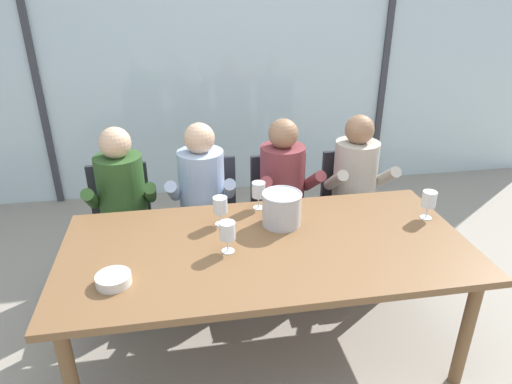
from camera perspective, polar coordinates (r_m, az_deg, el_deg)
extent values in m
plane|color=#9E9384|center=(3.72, -1.71, -8.26)|extent=(14.00, 14.00, 0.00)
cube|color=silver|center=(4.53, -4.51, 15.64)|extent=(7.40, 0.03, 2.60)
cube|color=#38383D|center=(4.66, -25.93, 13.55)|extent=(0.06, 0.06, 2.60)
cube|color=#38383D|center=(4.95, 15.84, 15.64)|extent=(0.06, 0.06, 2.60)
cube|color=#568942|center=(8.45, -7.18, 17.42)|extent=(13.40, 2.40, 1.83)
cube|color=brown|center=(2.50, 1.37, -6.93)|extent=(2.20, 1.04, 0.04)
cylinder|color=brown|center=(2.44, -22.04, -21.33)|extent=(0.07, 0.07, 0.71)
cylinder|color=brown|center=(2.76, 24.79, -15.62)|extent=(0.07, 0.07, 0.71)
cylinder|color=brown|center=(3.08, -19.22, -9.98)|extent=(0.07, 0.07, 0.71)
cylinder|color=brown|center=(3.34, 17.08, -6.67)|extent=(0.07, 0.07, 0.71)
cube|color=#232328|center=(3.37, -16.41, -4.72)|extent=(0.46, 0.46, 0.03)
cube|color=#232328|center=(3.45, -16.70, 0.12)|extent=(0.42, 0.05, 0.42)
cylinder|color=#232328|center=(3.35, -19.37, -9.86)|extent=(0.04, 0.04, 0.42)
cylinder|color=#232328|center=(3.31, -12.78, -9.37)|extent=(0.04, 0.04, 0.42)
cylinder|color=#232328|center=(3.67, -18.82, -6.49)|extent=(0.04, 0.04, 0.42)
cylinder|color=#232328|center=(3.63, -12.85, -6.00)|extent=(0.04, 0.04, 0.42)
cube|color=#232328|center=(3.37, -5.95, -3.77)|extent=(0.48, 0.48, 0.03)
cube|color=#232328|center=(3.45, -6.06, 1.09)|extent=(0.42, 0.08, 0.42)
cylinder|color=#232328|center=(3.33, -9.14, -8.77)|extent=(0.04, 0.04, 0.42)
cylinder|color=#232328|center=(3.32, -2.52, -8.59)|extent=(0.04, 0.04, 0.42)
cylinder|color=#232328|center=(3.65, -8.74, -5.43)|extent=(0.04, 0.04, 0.42)
cylinder|color=#232328|center=(3.64, -2.74, -5.25)|extent=(0.04, 0.04, 0.42)
cube|color=#232328|center=(3.40, 3.47, -3.32)|extent=(0.45, 0.45, 0.03)
cube|color=#232328|center=(3.48, 2.73, 1.45)|extent=(0.42, 0.05, 0.42)
cylinder|color=#232328|center=(3.32, 1.00, -8.53)|extent=(0.04, 0.04, 0.42)
cylinder|color=#232328|center=(3.41, 7.30, -7.75)|extent=(0.04, 0.04, 0.42)
cylinder|color=#232328|center=(3.64, -0.29, -5.25)|extent=(0.04, 0.04, 0.42)
cylinder|color=#232328|center=(3.72, 5.48, -4.63)|extent=(0.04, 0.04, 0.42)
cube|color=#232328|center=(3.57, 12.31, -2.46)|extent=(0.47, 0.47, 0.03)
cube|color=#232328|center=(3.64, 11.34, 2.07)|extent=(0.42, 0.06, 0.42)
cylinder|color=#232328|center=(3.46, 10.40, -7.48)|extent=(0.04, 0.04, 0.42)
cylinder|color=#232328|center=(3.61, 15.99, -6.57)|extent=(0.04, 0.04, 0.42)
cylinder|color=#232328|center=(3.76, 8.17, -4.45)|extent=(0.04, 0.04, 0.42)
cylinder|color=#232328|center=(3.90, 13.41, -3.74)|extent=(0.04, 0.04, 0.42)
cylinder|color=#2D5123|center=(3.26, -16.43, 0.02)|extent=(0.34, 0.34, 0.52)
sphere|color=#DBAD89|center=(3.13, -17.22, 5.89)|extent=(0.21, 0.21, 0.21)
cube|color=#47423D|center=(3.21, -17.52, -5.84)|extent=(0.16, 0.41, 0.13)
cube|color=#47423D|center=(3.20, -14.30, -5.52)|extent=(0.16, 0.41, 0.13)
cylinder|color=#47423D|center=(3.17, -17.06, -11.40)|extent=(0.10, 0.10, 0.44)
cylinder|color=#47423D|center=(3.16, -13.75, -11.10)|extent=(0.10, 0.10, 0.44)
cylinder|color=#2D5123|center=(3.16, -19.94, -0.82)|extent=(0.10, 0.33, 0.26)
cylinder|color=#2D5123|center=(3.13, -13.07, -0.10)|extent=(0.10, 0.33, 0.26)
cylinder|color=#9EB2D1|center=(3.23, -6.78, 0.73)|extent=(0.34, 0.34, 0.52)
sphere|color=#DBAD89|center=(3.10, -7.12, 6.68)|extent=(0.21, 0.21, 0.21)
cube|color=#47423D|center=(3.18, -8.23, -5.10)|extent=(0.16, 0.41, 0.13)
cube|color=#47423D|center=(3.17, -4.97, -4.99)|extent=(0.16, 0.41, 0.13)
cylinder|color=#47423D|center=(3.14, -8.10, -10.73)|extent=(0.10, 0.10, 0.44)
cylinder|color=#47423D|center=(3.14, -4.76, -10.63)|extent=(0.10, 0.10, 0.44)
cylinder|color=#9EB2D1|center=(3.13, -10.32, 0.11)|extent=(0.11, 0.33, 0.26)
cylinder|color=#9EB2D1|center=(3.11, -3.35, 0.38)|extent=(0.11, 0.33, 0.26)
cylinder|color=brown|center=(3.31, 3.27, 1.44)|extent=(0.35, 0.35, 0.52)
sphere|color=#936B4C|center=(3.18, 3.43, 7.29)|extent=(0.21, 0.21, 0.21)
cube|color=#47423D|center=(3.23, 2.71, -4.35)|extent=(0.16, 0.41, 0.13)
cube|color=#47423D|center=(3.28, 5.72, -3.93)|extent=(0.16, 0.41, 0.13)
cylinder|color=#47423D|center=(3.20, 3.69, -9.81)|extent=(0.10, 0.10, 0.44)
cylinder|color=#47423D|center=(3.25, 6.75, -9.30)|extent=(0.10, 0.10, 0.44)
cylinder|color=brown|center=(3.14, 0.64, 0.66)|extent=(0.11, 0.33, 0.26)
cylinder|color=brown|center=(3.25, 7.11, 1.36)|extent=(0.11, 0.33, 0.26)
cylinder|color=#B7AD9E|center=(3.47, 12.26, 2.04)|extent=(0.32, 0.32, 0.52)
sphere|color=#936B4C|center=(3.34, 12.82, 7.62)|extent=(0.21, 0.21, 0.21)
cube|color=#47423D|center=(3.38, 11.59, -3.43)|extent=(0.14, 0.40, 0.13)
cube|color=#47423D|center=(3.44, 14.41, -3.17)|extent=(0.14, 0.40, 0.13)
cylinder|color=#47423D|center=(3.34, 12.38, -8.67)|extent=(0.10, 0.10, 0.44)
cylinder|color=#47423D|center=(3.41, 15.24, -8.30)|extent=(0.10, 0.10, 0.44)
cylinder|color=#B7AD9E|center=(3.29, 9.92, 1.45)|extent=(0.08, 0.33, 0.26)
cylinder|color=#B7AD9E|center=(3.43, 15.96, 1.82)|extent=(0.08, 0.33, 0.26)
cylinder|color=#B7B7BC|center=(2.64, 3.22, -2.15)|extent=(0.23, 0.23, 0.19)
torus|color=silver|center=(2.60, 3.27, -0.27)|extent=(0.23, 0.23, 0.01)
cylinder|color=silver|center=(2.28, -17.38, -10.40)|extent=(0.17, 0.17, 0.05)
cylinder|color=silver|center=(2.86, 0.32, -1.96)|extent=(0.07, 0.07, 0.00)
cylinder|color=silver|center=(2.84, 0.32, -1.26)|extent=(0.01, 0.01, 0.07)
cylinder|color=silver|center=(2.80, 0.32, 0.30)|extent=(0.08, 0.08, 0.09)
cylinder|color=maroon|center=(2.81, 0.32, -0.19)|extent=(0.07, 0.07, 0.04)
cylinder|color=silver|center=(2.93, 20.45, -3.01)|extent=(0.07, 0.07, 0.00)
cylinder|color=silver|center=(2.91, 20.57, -2.33)|extent=(0.01, 0.01, 0.07)
cylinder|color=silver|center=(2.87, 20.82, -0.82)|extent=(0.08, 0.08, 0.09)
cylinder|color=#E0D184|center=(2.88, 20.74, -1.30)|extent=(0.07, 0.07, 0.04)
cylinder|color=silver|center=(2.43, -3.52, -7.36)|extent=(0.07, 0.07, 0.00)
cylinder|color=silver|center=(2.41, -3.54, -6.57)|extent=(0.01, 0.01, 0.07)
cylinder|color=silver|center=(2.37, -3.60, -4.83)|extent=(0.08, 0.08, 0.09)
cylinder|color=maroon|center=(2.38, -3.58, -5.38)|extent=(0.07, 0.07, 0.04)
cylinder|color=silver|center=(2.68, -4.41, -3.99)|extent=(0.07, 0.07, 0.00)
cylinder|color=silver|center=(2.66, -4.43, -3.25)|extent=(0.01, 0.01, 0.07)
cylinder|color=silver|center=(2.62, -4.50, -1.62)|extent=(0.08, 0.08, 0.09)
cylinder|color=#560C1E|center=(2.64, -4.48, -2.14)|extent=(0.07, 0.07, 0.04)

